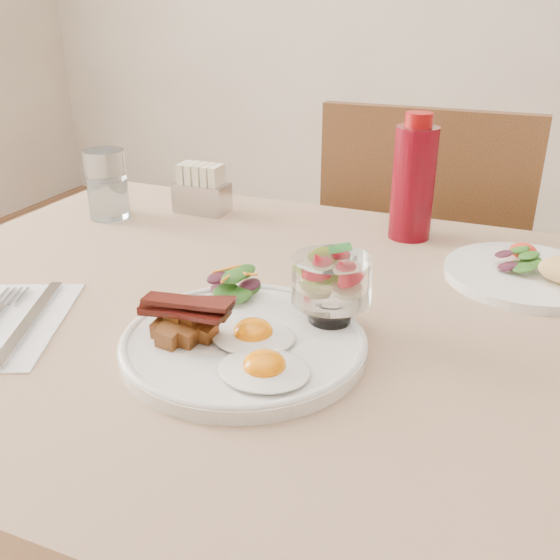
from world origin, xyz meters
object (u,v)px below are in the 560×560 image
at_px(table, 338,382).
at_px(main_plate, 244,344).
at_px(second_plate, 539,273).
at_px(sugar_caddy, 202,191).
at_px(hot_sauce_bottle, 421,204).
at_px(ketchup_bottle, 413,181).
at_px(water_glass, 108,188).
at_px(chair_far, 422,282).
at_px(fruit_cup, 331,280).

relative_size(table, main_plate, 4.75).
relative_size(second_plate, sugar_caddy, 2.41).
bearing_deg(hot_sauce_bottle, main_plate, -104.75).
xyz_separation_m(second_plate, ketchup_bottle, (-0.21, 0.12, 0.08)).
distance_m(hot_sauce_bottle, sugar_caddy, 0.40).
xyz_separation_m(sugar_caddy, water_glass, (-0.14, -0.09, 0.01)).
height_order(table, chair_far, chair_far).
bearing_deg(hot_sauce_bottle, fruit_cup, -95.99).
distance_m(main_plate, water_glass, 0.54).
bearing_deg(chair_far, main_plate, -96.12).
bearing_deg(sugar_caddy, ketchup_bottle, 1.78).
bearing_deg(main_plate, sugar_caddy, 123.93).
height_order(second_plate, sugar_caddy, sugar_caddy).
xyz_separation_m(chair_far, hot_sauce_bottle, (0.03, -0.33, 0.29)).
xyz_separation_m(hot_sauce_bottle, water_glass, (-0.54, -0.10, -0.01)).
bearing_deg(fruit_cup, ketchup_bottle, 86.60).
relative_size(chair_far, water_glass, 7.57).
relative_size(table, fruit_cup, 14.02).
relative_size(main_plate, hot_sauce_bottle, 2.29).
distance_m(second_plate, water_glass, 0.73).
relative_size(table, hot_sauce_bottle, 10.89).
height_order(table, fruit_cup, fruit_cup).
xyz_separation_m(table, water_glass, (-0.51, 0.23, 0.14)).
distance_m(second_plate, sugar_caddy, 0.60).
height_order(fruit_cup, ketchup_bottle, ketchup_bottle).
xyz_separation_m(table, fruit_cup, (-0.01, -0.03, 0.16)).
distance_m(fruit_cup, second_plate, 0.34).
xyz_separation_m(chair_far, water_glass, (-0.51, -0.44, 0.28)).
bearing_deg(chair_far, water_glass, -139.47).
bearing_deg(main_plate, hot_sauce_bottle, 75.25).
bearing_deg(hot_sauce_bottle, water_glass, -169.35).
bearing_deg(chair_far, second_plate, -63.60).
xyz_separation_m(second_plate, water_glass, (-0.73, 0.01, 0.04)).
height_order(ketchup_bottle, sugar_caddy, ketchup_bottle).
xyz_separation_m(ketchup_bottle, sugar_caddy, (-0.38, -0.01, -0.06)).
height_order(table, main_plate, main_plate).
bearing_deg(water_glass, ketchup_bottle, 11.10).
height_order(chair_far, second_plate, chair_far).
relative_size(main_plate, sugar_caddy, 2.83).
distance_m(second_plate, hot_sauce_bottle, 0.23).
xyz_separation_m(main_plate, fruit_cup, (0.08, 0.08, 0.06)).
xyz_separation_m(fruit_cup, sugar_caddy, (-0.36, 0.35, -0.03)).
xyz_separation_m(main_plate, water_glass, (-0.43, 0.33, 0.05)).
bearing_deg(hot_sauce_bottle, chair_far, 95.54).
relative_size(second_plate, water_glass, 1.94).
bearing_deg(second_plate, ketchup_bottle, 150.80).
xyz_separation_m(second_plate, hot_sauce_bottle, (-0.19, 0.11, 0.04)).
xyz_separation_m(main_plate, sugar_caddy, (-0.29, 0.42, 0.03)).
relative_size(chair_far, ketchup_bottle, 4.54).
distance_m(ketchup_bottle, water_glass, 0.54).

